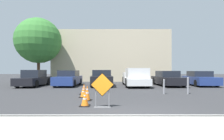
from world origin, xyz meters
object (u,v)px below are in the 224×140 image
at_px(traffic_cone_nearest, 85,99).
at_px(traffic_cone_third, 83,92).
at_px(road_closed_sign, 102,88).
at_px(parked_car_second, 69,79).
at_px(parked_car_nearest, 34,79).
at_px(bollard_second, 188,85).
at_px(traffic_cone_second, 87,93).
at_px(traffic_cone_fourth, 84,89).
at_px(parked_car_fifth, 200,79).
at_px(parked_car_third, 102,78).
at_px(pickup_truck, 135,78).
at_px(parked_car_fourth, 168,79).
at_px(bollard_nearest, 164,86).

bearing_deg(traffic_cone_nearest, traffic_cone_third, 100.62).
bearing_deg(road_closed_sign, parked_car_second, 111.16).
bearing_deg(parked_car_nearest, bollard_second, 155.21).
xyz_separation_m(traffic_cone_second, traffic_cone_fourth, (-0.50, 2.17, -0.06)).
xyz_separation_m(parked_car_second, parked_car_fifth, (12.27, 0.15, -0.03)).
distance_m(traffic_cone_second, parked_car_third, 7.85).
bearing_deg(pickup_truck, traffic_cone_nearest, 68.85).
bearing_deg(parked_car_fourth, bollard_nearest, 66.93).
distance_m(pickup_truck, parked_car_fifth, 6.17).
bearing_deg(traffic_cone_second, traffic_cone_nearest, -86.23).
bearing_deg(traffic_cone_nearest, road_closed_sign, -22.48).
relative_size(traffic_cone_second, pickup_truck, 0.13).
bearing_deg(traffic_cone_fourth, pickup_truck, 53.65).
bearing_deg(bollard_nearest, traffic_cone_second, -152.89).
bearing_deg(parked_car_third, traffic_cone_second, 84.84).
bearing_deg(parked_car_third, traffic_cone_fourth, 79.18).
distance_m(pickup_truck, parked_car_fourth, 3.10).
xyz_separation_m(traffic_cone_second, pickup_truck, (3.29, 7.33, 0.38)).
xyz_separation_m(traffic_cone_second, parked_car_third, (0.22, 7.84, 0.32)).
bearing_deg(parked_car_third, traffic_cone_third, 81.71).
distance_m(traffic_cone_third, bollard_nearest, 4.85).
xyz_separation_m(road_closed_sign, parked_car_fifth, (8.61, 9.60, -0.11)).
height_order(traffic_cone_second, parked_car_second, parked_car_second).
height_order(traffic_cone_fourth, pickup_truck, pickup_truck).
height_order(parked_car_nearest, parked_car_fifth, parked_car_nearest).
xyz_separation_m(road_closed_sign, parked_car_third, (-0.59, 9.43, -0.07)).
bearing_deg(traffic_cone_third, traffic_cone_second, -71.03).
bearing_deg(parked_car_nearest, pickup_truck, 178.36).
bearing_deg(parked_car_fourth, parked_car_nearest, -1.81).
bearing_deg(road_closed_sign, parked_car_third, 93.59).
bearing_deg(parked_car_third, pickup_truck, 166.99).
relative_size(traffic_cone_nearest, parked_car_fourth, 0.13).
xyz_separation_m(traffic_cone_third, parked_car_third, (0.57, 6.83, 0.39)).
height_order(parked_car_second, parked_car_fourth, parked_car_second).
xyz_separation_m(parked_car_fourth, parked_car_fifth, (3.07, 0.17, -0.02)).
bearing_deg(parked_car_nearest, traffic_cone_second, 127.70).
bearing_deg(bollard_nearest, traffic_cone_third, -165.46).
relative_size(traffic_cone_nearest, pickup_truck, 0.11).
distance_m(traffic_cone_fourth, parked_car_third, 5.73).
height_order(traffic_cone_third, bollard_second, bollard_second).
relative_size(traffic_cone_nearest, traffic_cone_third, 0.99).
distance_m(parked_car_nearest, bollard_second, 12.85).
distance_m(parked_car_nearest, parked_car_fourth, 12.27).
xyz_separation_m(traffic_cone_third, parked_car_nearest, (-5.57, 6.49, 0.38)).
distance_m(traffic_cone_third, parked_car_third, 6.87).
relative_size(road_closed_sign, parked_car_second, 0.30).
xyz_separation_m(traffic_cone_nearest, traffic_cone_fourth, (-0.59, 3.46, 0.01)).
xyz_separation_m(parked_car_second, parked_car_fourth, (9.20, -0.02, -0.01)).
distance_m(traffic_cone_fourth, parked_car_second, 6.16).
bearing_deg(parked_car_fourth, traffic_cone_third, 42.16).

